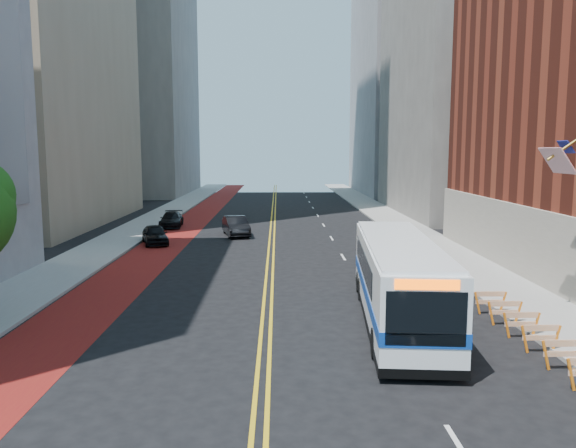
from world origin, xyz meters
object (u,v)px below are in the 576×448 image
at_px(transit_bus, 398,279).
at_px(car_b, 236,226).
at_px(car_a, 155,235).
at_px(car_c, 172,220).

xyz_separation_m(transit_bus, car_b, (-8.36, 23.74, -0.99)).
distance_m(car_a, car_b, 7.11).
bearing_deg(car_c, car_b, -44.54).
xyz_separation_m(car_a, car_c, (-0.52, 9.43, -0.04)).
xyz_separation_m(car_a, car_b, (5.79, 4.12, 0.08)).
height_order(transit_bus, car_c, transit_bus).
distance_m(transit_bus, car_b, 25.19).
relative_size(transit_bus, car_c, 2.68).
bearing_deg(transit_bus, car_b, 114.18).
distance_m(car_a, car_c, 9.44).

